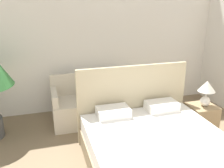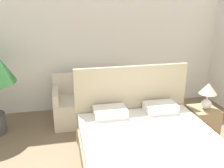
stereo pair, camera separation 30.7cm
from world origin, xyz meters
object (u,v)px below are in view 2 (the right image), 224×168
bed (153,156)px  table_lamp (208,92)px  armchair_near_window_right (118,104)px  nightstand (202,123)px  armchair_near_window_left (72,108)px  side_table (96,111)px

bed → table_lamp: (1.20, 0.76, 0.52)m
armchair_near_window_right → nightstand: armchair_near_window_right is taller
nightstand → table_lamp: bearing=-30.3°
armchair_near_window_left → nightstand: bearing=-24.6°
bed → nightstand: size_ratio=4.25×
nightstand → table_lamp: 0.55m
armchair_near_window_right → table_lamp: size_ratio=2.00×
side_table → table_lamp: bearing=-29.8°
table_lamp → side_table: 2.05m
side_table → bed: bearing=-74.0°
bed → side_table: size_ratio=5.38×
nightstand → side_table: size_ratio=1.27×
bed → side_table: bed is taller
bed → armchair_near_window_left: bearing=118.2°
armchair_near_window_right → side_table: bearing=179.8°
bed → nightstand: (1.18, 0.78, -0.03)m
table_lamp → side_table: table_lamp is taller
nightstand → table_lamp: (0.03, -0.02, 0.55)m
armchair_near_window_left → bed: bearing=-61.2°
armchair_near_window_left → table_lamp: table_lamp is taller
nightstand → bed: bearing=-146.6°
bed → armchair_near_window_right: 1.78m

